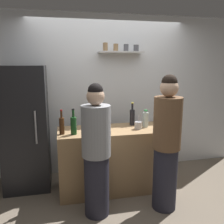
{
  "coord_description": "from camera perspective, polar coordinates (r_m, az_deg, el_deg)",
  "views": [
    {
      "loc": [
        -0.76,
        -2.64,
        1.82
      ],
      "look_at": [
        -0.07,
        0.53,
        1.15
      ],
      "focal_mm": 37.9,
      "sensor_mm": 36.0,
      "label": 1
    }
  ],
  "objects": [
    {
      "name": "counter",
      "position": [
        3.52,
        -0.0,
        -11.26
      ],
      "size": [
        1.53,
        0.64,
        0.9
      ],
      "primitive_type": "cube",
      "color": "#9E7A51",
      "rests_on": "ground"
    },
    {
      "name": "person_grey_hoodie",
      "position": [
        2.82,
        -3.81,
        -9.81
      ],
      "size": [
        0.34,
        0.34,
        1.61
      ],
      "rotation": [
        0.0,
        0.0,
        3.2
      ],
      "color": "#262633",
      "rests_on": "ground"
    },
    {
      "name": "wine_bottle_dark_glass",
      "position": [
        3.58,
        4.89,
        -1.12
      ],
      "size": [
        0.08,
        0.08,
        0.35
      ],
      "color": "black",
      "rests_on": "counter"
    },
    {
      "name": "water_bottle_plastic",
      "position": [
        3.5,
        8.08,
        -1.75
      ],
      "size": [
        0.08,
        0.08,
        0.26
      ],
      "color": "silver",
      "rests_on": "counter"
    },
    {
      "name": "refrigerator",
      "position": [
        3.65,
        -20.11,
        -3.78
      ],
      "size": [
        0.64,
        0.62,
        1.8
      ],
      "color": "black",
      "rests_on": "ground"
    },
    {
      "name": "back_wall_assembly",
      "position": [
        4.0,
        -1.19,
        4.14
      ],
      "size": [
        4.8,
        0.32,
        2.6
      ],
      "color": "white",
      "rests_on": "ground"
    },
    {
      "name": "utensil_holder",
      "position": [
        3.4,
        6.34,
        -3.2
      ],
      "size": [
        0.1,
        0.1,
        0.22
      ],
      "color": "#B2B2B7",
      "rests_on": "counter"
    },
    {
      "name": "wine_bottle_amber_glass",
      "position": [
        3.18,
        -12.02,
        -3.12
      ],
      "size": [
        0.07,
        0.07,
        0.33
      ],
      "color": "#472814",
      "rests_on": "counter"
    },
    {
      "name": "wine_bottle_green_glass",
      "position": [
        3.14,
        -9.26,
        -3.08
      ],
      "size": [
        0.08,
        0.08,
        0.34
      ],
      "color": "#19471E",
      "rests_on": "counter"
    },
    {
      "name": "person_brown_jacket",
      "position": [
        3.0,
        12.99,
        -7.73
      ],
      "size": [
        0.34,
        0.34,
        1.7
      ],
      "rotation": [
        0.0,
        0.0,
        0.25
      ],
      "color": "#262633",
      "rests_on": "ground"
    },
    {
      "name": "baking_pan",
      "position": [
        3.2,
        -3.67,
        -4.62
      ],
      "size": [
        0.34,
        0.24,
        0.05
      ],
      "primitive_type": "cube",
      "color": "gray",
      "rests_on": "counter"
    },
    {
      "name": "ground_plane",
      "position": [
        3.3,
        3.38,
        -21.96
      ],
      "size": [
        5.28,
        5.28,
        0.0
      ],
      "primitive_type": "plane",
      "color": "#726656"
    },
    {
      "name": "wine_bottle_pale_glass",
      "position": [
        3.5,
        -4.64,
        -1.82
      ],
      "size": [
        0.07,
        0.07,
        0.3
      ],
      "color": "#B2BFB2",
      "rests_on": "counter"
    }
  ]
}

